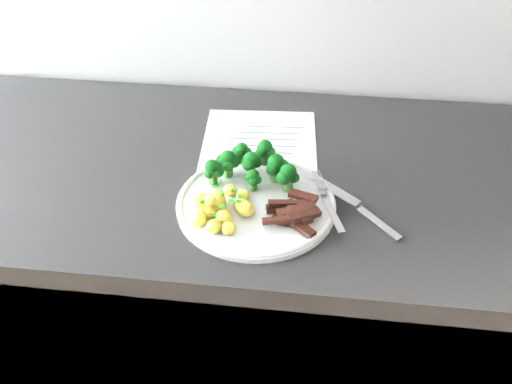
{
  "coord_description": "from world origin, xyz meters",
  "views": [
    {
      "loc": [
        -0.0,
        0.9,
        1.45
      ],
      "look_at": [
        -0.08,
        1.59,
        0.89
      ],
      "focal_mm": 38.86,
      "sensor_mm": 36.0,
      "label": 1
    }
  ],
  "objects_px": {
    "counter": "(311,327)",
    "fork": "(329,203)",
    "recipe_paper": "(259,153)",
    "broccoli": "(254,164)",
    "plate": "(256,203)",
    "beef_strips": "(295,214)",
    "knife": "(363,213)",
    "potatoes": "(220,208)"
  },
  "relations": [
    {
      "from": "counter",
      "to": "fork",
      "type": "xyz_separation_m",
      "value": [
        0.0,
        -0.1,
        0.45
      ]
    },
    {
      "from": "recipe_paper",
      "to": "broccoli",
      "type": "height_order",
      "value": "broccoli"
    },
    {
      "from": "plate",
      "to": "beef_strips",
      "type": "height_order",
      "value": "beef_strips"
    },
    {
      "from": "counter",
      "to": "plate",
      "type": "distance_m",
      "value": 0.46
    },
    {
      "from": "recipe_paper",
      "to": "knife",
      "type": "distance_m",
      "value": 0.24
    },
    {
      "from": "fork",
      "to": "knife",
      "type": "height_order",
      "value": "fork"
    },
    {
      "from": "plate",
      "to": "knife",
      "type": "relative_size",
      "value": 1.68
    },
    {
      "from": "recipe_paper",
      "to": "fork",
      "type": "bearing_deg",
      "value": -48.72
    },
    {
      "from": "counter",
      "to": "knife",
      "type": "xyz_separation_m",
      "value": [
        0.06,
        -0.1,
        0.44
      ]
    },
    {
      "from": "counter",
      "to": "broccoli",
      "type": "xyz_separation_m",
      "value": [
        -0.12,
        -0.04,
        0.47
      ]
    },
    {
      "from": "recipe_paper",
      "to": "counter",
      "type": "bearing_deg",
      "value": -21.91
    },
    {
      "from": "potatoes",
      "to": "beef_strips",
      "type": "distance_m",
      "value": 0.12
    },
    {
      "from": "recipe_paper",
      "to": "plate",
      "type": "bearing_deg",
      "value": -85.06
    },
    {
      "from": "potatoes",
      "to": "plate",
      "type": "bearing_deg",
      "value": 35.36
    },
    {
      "from": "counter",
      "to": "beef_strips",
      "type": "bearing_deg",
      "value": -109.75
    },
    {
      "from": "plate",
      "to": "knife",
      "type": "bearing_deg",
      "value": -1.95
    },
    {
      "from": "broccoli",
      "to": "knife",
      "type": "bearing_deg",
      "value": -19.4
    },
    {
      "from": "counter",
      "to": "broccoli",
      "type": "bearing_deg",
      "value": -162.6
    },
    {
      "from": "broccoli",
      "to": "knife",
      "type": "xyz_separation_m",
      "value": [
        0.19,
        -0.07,
        -0.03
      ]
    },
    {
      "from": "knife",
      "to": "recipe_paper",
      "type": "bearing_deg",
      "value": 140.39
    },
    {
      "from": "potatoes",
      "to": "beef_strips",
      "type": "xyz_separation_m",
      "value": [
        0.12,
        0.0,
        -0.0
      ]
    },
    {
      "from": "fork",
      "to": "recipe_paper",
      "type": "bearing_deg",
      "value": 131.28
    },
    {
      "from": "fork",
      "to": "potatoes",
      "type": "bearing_deg",
      "value": -167.69
    },
    {
      "from": "potatoes",
      "to": "knife",
      "type": "bearing_deg",
      "value": 7.93
    },
    {
      "from": "beef_strips",
      "to": "recipe_paper",
      "type": "bearing_deg",
      "value": 113.41
    },
    {
      "from": "beef_strips",
      "to": "knife",
      "type": "relative_size",
      "value": 0.66
    },
    {
      "from": "counter",
      "to": "broccoli",
      "type": "height_order",
      "value": "broccoli"
    },
    {
      "from": "counter",
      "to": "fork",
      "type": "distance_m",
      "value": 0.46
    },
    {
      "from": "beef_strips",
      "to": "knife",
      "type": "distance_m",
      "value": 0.11
    },
    {
      "from": "fork",
      "to": "knife",
      "type": "distance_m",
      "value": 0.06
    },
    {
      "from": "plate",
      "to": "counter",
      "type": "bearing_deg",
      "value": 40.94
    },
    {
      "from": "recipe_paper",
      "to": "potatoes",
      "type": "height_order",
      "value": "potatoes"
    },
    {
      "from": "potatoes",
      "to": "knife",
      "type": "relative_size",
      "value": 0.73
    },
    {
      "from": "plate",
      "to": "beef_strips",
      "type": "bearing_deg",
      "value": -26.75
    },
    {
      "from": "counter",
      "to": "potatoes",
      "type": "distance_m",
      "value": 0.5
    },
    {
      "from": "counter",
      "to": "knife",
      "type": "height_order",
      "value": "knife"
    },
    {
      "from": "fork",
      "to": "knife",
      "type": "xyz_separation_m",
      "value": [
        0.06,
        -0.01,
        -0.01
      ]
    },
    {
      "from": "counter",
      "to": "potatoes",
      "type": "bearing_deg",
      "value": -140.75
    },
    {
      "from": "recipe_paper",
      "to": "beef_strips",
      "type": "bearing_deg",
      "value": -66.59
    },
    {
      "from": "fork",
      "to": "beef_strips",
      "type": "bearing_deg",
      "value": -147.61
    },
    {
      "from": "potatoes",
      "to": "knife",
      "type": "height_order",
      "value": "potatoes"
    },
    {
      "from": "counter",
      "to": "recipe_paper",
      "type": "relative_size",
      "value": 7.18
    }
  ]
}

